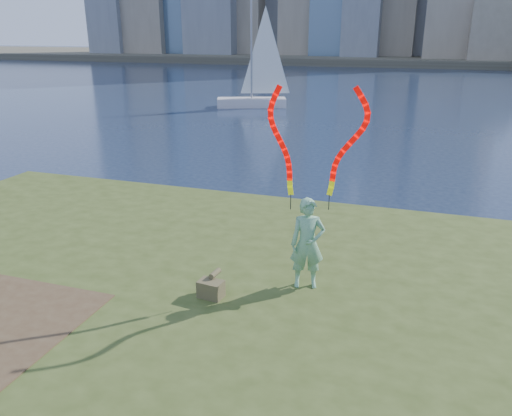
% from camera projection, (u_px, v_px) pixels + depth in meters
% --- Properties ---
extents(ground, '(320.00, 320.00, 0.00)m').
position_uv_depth(ground, '(185.00, 295.00, 11.04)').
color(ground, '#18243C').
rests_on(ground, ground).
extents(grassy_knoll, '(20.00, 18.00, 0.80)m').
position_uv_depth(grassy_knoll, '(128.00, 340.00, 8.88)').
color(grassy_knoll, '#374619').
rests_on(grassy_knoll, ground).
extents(far_shore, '(320.00, 40.00, 1.20)m').
position_uv_depth(far_shore, '(403.00, 58.00, 95.83)').
color(far_shore, '#464233').
rests_on(far_shore, ground).
extents(woman_with_ribbons, '(2.04, 0.73, 4.16)m').
position_uv_depth(woman_with_ribbons, '(309.00, 219.00, 9.38)').
color(woman_with_ribbons, '#1E7E3E').
rests_on(woman_with_ribbons, grassy_knoll).
extents(canvas_bag, '(0.49, 0.56, 0.44)m').
position_uv_depth(canvas_bag, '(211.00, 288.00, 9.36)').
color(canvas_bag, brown).
rests_on(canvas_bag, grassy_knoll).
extents(sailboat, '(5.47, 3.37, 8.37)m').
position_uv_depth(sailboat, '(255.00, 88.00, 37.90)').
color(sailboat, silver).
rests_on(sailboat, ground).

